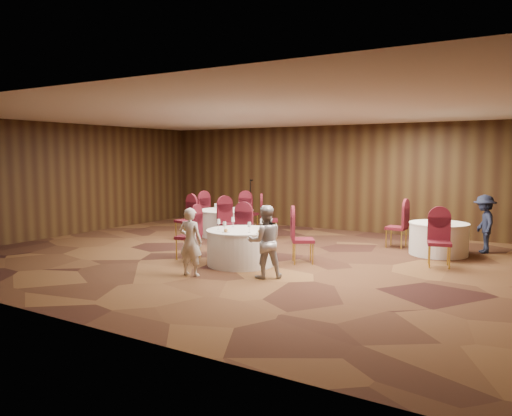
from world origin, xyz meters
The scene contains 15 objects.
ground centered at (0.00, 0.00, 0.00)m, with size 12.00×12.00×0.00m, color black.
room_shell centered at (0.00, 0.00, 1.96)m, with size 12.00×12.00×12.00m.
table_main centered at (0.41, -0.74, 0.38)m, with size 1.44×1.44×0.74m.
table_left centered at (-2.06, 2.25, 0.38)m, with size 1.56×1.56×0.74m.
table_right centered at (3.71, 2.55, 0.38)m, with size 1.33×1.33×0.74m.
chairs_main centered at (0.12, -0.12, 0.50)m, with size 3.01×1.86×1.00m.
chairs_left centered at (-2.06, 2.26, 0.50)m, with size 3.15×2.89×1.00m.
chairs_right centered at (3.30, 2.10, 0.50)m, with size 1.96×2.30×1.00m.
tabletop_main centered at (0.54, -0.83, 0.84)m, with size 1.15×1.01×0.22m.
tabletop_left centered at (-2.07, 2.25, 0.82)m, with size 0.83×0.85×0.22m.
tabletop_right centered at (3.91, 2.32, 0.90)m, with size 0.08×0.08×0.22m.
mic_stand centered at (-2.15, 3.69, 0.45)m, with size 0.24×0.24×1.55m.
woman_a centered at (0.12, -2.04, 0.65)m, with size 0.48×0.31×1.30m, color silver.
woman_b centered at (1.41, -1.45, 0.68)m, with size 0.66×0.52×1.37m, color #B4B3B8.
man_c centered at (4.56, 3.33, 0.69)m, with size 0.89×0.51×1.37m, color #161B32.
Camera 1 is at (6.07, -9.33, 2.28)m, focal length 35.00 mm.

